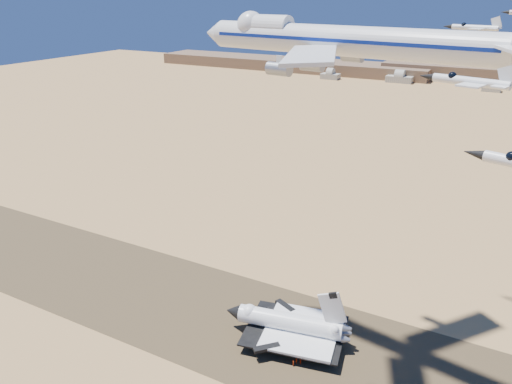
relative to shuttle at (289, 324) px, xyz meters
The scene contains 10 objects.
ground 23.47m from the shuttle, behind, with size 1200.00×1200.00×0.00m, color #A7784A.
runway 23.47m from the shuttle, behind, with size 600.00×50.00×0.06m, color brown.
hangars 485.42m from the shuttle, 100.31° to the left, with size 200.50×29.50×30.00m.
shuttle is the anchor object (origin of this frame).
carrier_747 83.31m from the shuttle, 16.29° to the left, with size 89.29×68.14×22.16m.
crew_a 13.17m from the shuttle, 58.44° to the right, with size 0.64×0.42×1.76m, color #E93A0D.
crew_b 12.13m from the shuttle, 53.08° to the right, with size 0.81×0.47×1.67m, color #E93A0D.
crew_c 12.71m from the shuttle, 48.32° to the right, with size 1.10×0.57×1.89m, color #E93A0D.
chase_jet_a 100.17m from the shuttle, 41.14° to the right, with size 13.44×7.80×3.42m.
chase_jet_e 101.96m from the shuttle, 53.35° to the left, with size 16.16×9.22×4.08m.
Camera 1 is at (73.93, -114.03, 98.67)m, focal length 35.00 mm.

